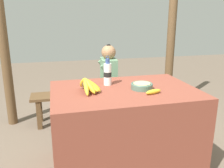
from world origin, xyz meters
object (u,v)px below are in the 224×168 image
(loose_banana_front, at_px, (153,92))
(banana_bunch_green, at_px, (64,90))
(serving_bowl, at_px, (142,86))
(support_post_far, at_px, (172,27))
(banana_bunch_ripe, at_px, (89,84))
(support_post_near, at_px, (2,28))
(water_bottle, at_px, (108,74))
(wooden_bench, at_px, (97,96))
(seated_vendor, at_px, (105,77))

(loose_banana_front, bearing_deg, banana_bunch_green, 117.31)
(serving_bowl, distance_m, loose_banana_front, 0.17)
(serving_bowl, relative_size, support_post_far, 0.08)
(loose_banana_front, bearing_deg, banana_bunch_ripe, 160.20)
(support_post_near, bearing_deg, water_bottle, -46.31)
(loose_banana_front, height_order, support_post_far, support_post_far)
(support_post_far, bearing_deg, banana_bunch_green, -174.38)
(banana_bunch_ripe, bearing_deg, banana_bunch_green, 98.59)
(banana_bunch_green, bearing_deg, water_bottle, -68.69)
(banana_bunch_green, bearing_deg, serving_bowl, -61.24)
(loose_banana_front, relative_size, support_post_near, 0.06)
(banana_bunch_ripe, relative_size, wooden_bench, 0.17)
(banana_bunch_ripe, xyz_separation_m, support_post_near, (-0.88, 1.32, 0.42))
(support_post_far, bearing_deg, serving_bowl, -125.66)
(banana_bunch_ripe, xyz_separation_m, banana_bunch_green, (-0.18, 1.16, -0.38))
(support_post_near, height_order, support_post_far, same)
(water_bottle, distance_m, support_post_far, 1.73)
(loose_banana_front, height_order, seated_vendor, seated_vendor)
(water_bottle, xyz_separation_m, support_post_far, (1.24, 1.14, 0.38))
(serving_bowl, bearing_deg, support_post_near, 135.25)
(banana_bunch_ripe, height_order, seated_vendor, seated_vendor)
(loose_banana_front, relative_size, banana_bunch_green, 0.62)
(serving_bowl, distance_m, water_bottle, 0.35)
(seated_vendor, distance_m, banana_bunch_green, 0.59)
(wooden_bench, bearing_deg, support_post_near, 172.42)
(banana_bunch_ripe, relative_size, loose_banana_front, 1.83)
(loose_banana_front, xyz_separation_m, seated_vendor, (-0.13, 1.33, -0.20))
(seated_vendor, distance_m, support_post_far, 1.26)
(wooden_bench, xyz_separation_m, support_post_far, (1.17, 0.16, 0.93))
(serving_bowl, distance_m, support_post_near, 1.97)
(loose_banana_front, bearing_deg, seated_vendor, 95.42)
(water_bottle, xyz_separation_m, banana_bunch_green, (-0.38, 0.98, -0.43))
(banana_bunch_green, xyz_separation_m, support_post_far, (1.62, 0.16, 0.81))
(water_bottle, relative_size, loose_banana_front, 1.72)
(serving_bowl, bearing_deg, water_bottle, 142.59)
(banana_bunch_ripe, height_order, support_post_near, support_post_near)
(loose_banana_front, bearing_deg, support_post_far, 58.51)
(serving_bowl, height_order, water_bottle, water_bottle)
(loose_banana_front, height_order, banana_bunch_green, loose_banana_front)
(water_bottle, bearing_deg, banana_bunch_green, 111.31)
(loose_banana_front, xyz_separation_m, banana_bunch_green, (-0.70, 1.35, -0.34))
(water_bottle, relative_size, support_post_near, 0.11)
(support_post_far, bearing_deg, wooden_bench, -172.42)
(serving_bowl, relative_size, support_post_near, 0.08)
(banana_bunch_ripe, distance_m, support_post_near, 1.65)
(water_bottle, xyz_separation_m, wooden_bench, (0.07, 0.99, -0.55))
(serving_bowl, bearing_deg, banana_bunch_ripe, 176.63)
(serving_bowl, relative_size, loose_banana_front, 1.20)
(banana_bunch_ripe, bearing_deg, serving_bowl, -3.37)
(water_bottle, height_order, wooden_bench, water_bottle)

